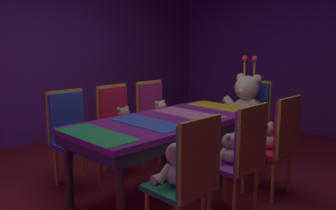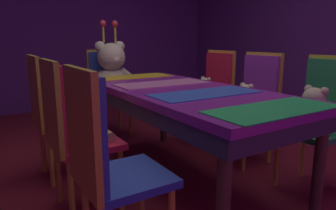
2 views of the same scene
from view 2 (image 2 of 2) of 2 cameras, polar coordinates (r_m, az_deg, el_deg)
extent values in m
plane|color=maroon|center=(2.54, 2.47, -13.59)|extent=(7.90, 7.90, 0.00)
cube|color=#59267F|center=(5.26, -18.30, 14.72)|extent=(5.20, 0.12, 2.80)
cube|color=purple|center=(2.33, 2.63, 2.50)|extent=(0.90, 2.00, 0.05)
cube|color=#33333F|center=(2.34, 2.61, 0.69)|extent=(0.88, 1.96, 0.10)
cylinder|color=#4C3826|center=(3.34, -0.84, -1.01)|extent=(0.07, 0.07, 0.69)
cylinder|color=#4C3826|center=(2.10, 26.15, -10.35)|extent=(0.07, 0.07, 0.69)
cylinder|color=#4C3826|center=(3.03, -13.31, -2.72)|extent=(0.07, 0.07, 0.69)
cylinder|color=#4C3826|center=(1.55, 10.20, -17.35)|extent=(0.07, 0.07, 0.69)
cube|color=green|center=(1.71, 19.13, -0.71)|extent=(0.77, 0.32, 0.01)
cube|color=blue|center=(2.10, 7.05, 2.16)|extent=(0.77, 0.32, 0.01)
cube|color=pink|center=(2.56, -1.00, 4.01)|extent=(0.77, 0.32, 0.01)
cube|color=yellow|center=(3.05, -6.54, 5.24)|extent=(0.77, 0.32, 0.01)
cube|color=#2D47B2|center=(1.55, -7.74, -13.22)|extent=(0.40, 0.40, 0.04)
cube|color=#2D47B2|center=(1.40, -14.80, -4.55)|extent=(0.05, 0.38, 0.50)
cube|color=gold|center=(1.39, -15.65, -4.67)|extent=(0.03, 0.41, 0.55)
cylinder|color=gold|center=(1.85, -4.98, -16.81)|extent=(0.04, 0.04, 0.42)
cube|color=red|center=(2.07, -14.71, -6.91)|extent=(0.40, 0.40, 0.04)
cube|color=red|center=(1.96, -20.14, -0.16)|extent=(0.05, 0.38, 0.50)
cube|color=gold|center=(1.96, -20.75, -0.23)|extent=(0.03, 0.41, 0.55)
cylinder|color=gold|center=(2.34, -11.84, -10.53)|extent=(0.04, 0.04, 0.42)
cylinder|color=gold|center=(2.07, -8.64, -13.54)|extent=(0.04, 0.04, 0.42)
cylinder|color=gold|center=(2.27, -19.59, -11.82)|extent=(0.04, 0.04, 0.42)
cylinder|color=gold|center=(1.98, -17.45, -15.23)|extent=(0.04, 0.04, 0.42)
ellipsoid|color=tan|center=(2.05, -14.86, -4.22)|extent=(0.18, 0.18, 0.15)
sphere|color=tan|center=(2.02, -14.63, -0.54)|extent=(0.15, 0.15, 0.15)
sphere|color=tan|center=(2.03, -13.27, -0.68)|extent=(0.06, 0.06, 0.06)
sphere|color=tan|center=(2.05, -15.61, 1.20)|extent=(0.06, 0.06, 0.06)
sphere|color=tan|center=(1.95, -14.67, 0.69)|extent=(0.06, 0.06, 0.06)
cylinder|color=tan|center=(2.14, -14.66, -3.11)|extent=(0.05, 0.13, 0.12)
cylinder|color=tan|center=(1.97, -13.02, -4.32)|extent=(0.05, 0.13, 0.12)
cylinder|color=tan|center=(2.14, -12.12, -4.76)|extent=(0.06, 0.14, 0.06)
cylinder|color=tan|center=(2.05, -11.17, -5.44)|extent=(0.06, 0.14, 0.06)
cube|color=#CC338C|center=(2.61, -18.43, -3.24)|extent=(0.40, 0.40, 0.04)
cube|color=#CC338C|center=(2.52, -22.80, 2.20)|extent=(0.05, 0.38, 0.50)
cube|color=gold|center=(2.52, -23.28, 2.15)|extent=(0.03, 0.41, 0.55)
cylinder|color=gold|center=(2.86, -15.79, -6.55)|extent=(0.04, 0.04, 0.42)
cylinder|color=gold|center=(2.57, -13.72, -8.56)|extent=(0.04, 0.04, 0.42)
cylinder|color=gold|center=(2.80, -22.12, -7.43)|extent=(0.04, 0.04, 0.42)
cylinder|color=gold|center=(2.50, -20.77, -9.63)|extent=(0.04, 0.04, 0.42)
ellipsoid|color=beige|center=(2.59, -18.58, -1.06)|extent=(0.19, 0.19, 0.15)
sphere|color=beige|center=(2.56, -18.42, 1.91)|extent=(0.15, 0.15, 0.15)
sphere|color=#FDDCAD|center=(2.58, -17.32, 1.78)|extent=(0.06, 0.06, 0.06)
sphere|color=beige|center=(2.61, -19.15, 3.26)|extent=(0.06, 0.06, 0.06)
sphere|color=beige|center=(2.50, -18.56, 2.94)|extent=(0.06, 0.06, 0.06)
cylinder|color=beige|center=(2.68, -18.29, -0.27)|extent=(0.05, 0.13, 0.12)
cylinder|color=beige|center=(2.50, -17.24, -1.04)|extent=(0.05, 0.13, 0.12)
cylinder|color=beige|center=(2.67, -16.24, -1.60)|extent=(0.06, 0.14, 0.06)
cylinder|color=beige|center=(2.58, -15.63, -2.04)|extent=(0.06, 0.14, 0.06)
cube|color=#268C4C|center=(2.47, 25.08, -4.63)|extent=(0.40, 0.40, 0.04)
cube|color=#268C4C|center=(2.56, 27.82, 1.90)|extent=(0.05, 0.38, 0.50)
cube|color=gold|center=(2.58, 28.06, 1.93)|extent=(0.03, 0.41, 0.55)
cylinder|color=gold|center=(2.75, 23.69, -7.91)|extent=(0.04, 0.04, 0.42)
cylinder|color=gold|center=(2.50, 19.48, -9.52)|extent=(0.04, 0.04, 0.42)
cylinder|color=gold|center=(2.34, 25.72, -11.62)|extent=(0.04, 0.04, 0.42)
ellipsoid|color=beige|center=(2.44, 25.31, -2.20)|extent=(0.20, 0.20, 0.16)
sphere|color=beige|center=(2.40, 25.38, 1.06)|extent=(0.16, 0.16, 0.16)
sphere|color=#FDDCAD|center=(2.36, 24.64, 0.65)|extent=(0.06, 0.06, 0.06)
sphere|color=beige|center=(2.37, 26.95, 2.28)|extent=(0.06, 0.06, 0.06)
sphere|color=beige|center=(2.44, 24.56, 2.71)|extent=(0.06, 0.06, 0.06)
cylinder|color=beige|center=(2.35, 26.82, -2.44)|extent=(0.06, 0.14, 0.13)
cylinder|color=beige|center=(2.46, 22.89, -1.52)|extent=(0.06, 0.14, 0.13)
cylinder|color=beige|center=(2.32, 24.53, -4.20)|extent=(0.07, 0.15, 0.07)
cylinder|color=beige|center=(2.38, 22.43, -3.65)|extent=(0.07, 0.15, 0.07)
cube|color=purple|center=(2.86, 14.09, -1.68)|extent=(0.40, 0.40, 0.04)
cube|color=purple|center=(2.94, 16.80, 3.90)|extent=(0.05, 0.38, 0.50)
cube|color=gold|center=(2.96, 17.08, 3.93)|extent=(0.03, 0.41, 0.55)
cylinder|color=gold|center=(3.14, 13.81, -4.81)|extent=(0.04, 0.04, 0.42)
cylinder|color=gold|center=(2.93, 18.30, -6.25)|extent=(0.04, 0.04, 0.42)
cylinder|color=gold|center=(2.92, 9.40, -5.86)|extent=(0.04, 0.04, 0.42)
cylinder|color=gold|center=(2.70, 13.92, -7.54)|extent=(0.04, 0.04, 0.42)
ellipsoid|color=beige|center=(2.84, 14.18, 0.12)|extent=(0.16, 0.16, 0.13)
sphere|color=beige|center=(2.81, 14.10, 2.43)|extent=(0.13, 0.13, 0.13)
sphere|color=#FDDCAD|center=(2.78, 13.46, 2.16)|extent=(0.05, 0.05, 0.05)
sphere|color=beige|center=(2.78, 15.08, 3.30)|extent=(0.05, 0.05, 0.05)
sphere|color=beige|center=(2.84, 13.64, 3.57)|extent=(0.05, 0.05, 0.05)
cylinder|color=beige|center=(2.76, 14.93, 0.01)|extent=(0.05, 0.12, 0.11)
cylinder|color=beige|center=(2.87, 12.56, 0.58)|extent=(0.05, 0.12, 0.11)
cylinder|color=beige|center=(2.74, 13.25, -1.18)|extent=(0.06, 0.12, 0.06)
cylinder|color=beige|center=(2.80, 12.00, -0.84)|extent=(0.06, 0.12, 0.06)
cube|color=red|center=(3.29, 6.90, 0.40)|extent=(0.40, 0.40, 0.04)
cube|color=red|center=(3.37, 9.41, 5.23)|extent=(0.05, 0.38, 0.50)
cube|color=gold|center=(3.38, 9.68, 5.25)|extent=(0.03, 0.41, 0.55)
cylinder|color=gold|center=(3.57, 7.19, -2.51)|extent=(0.04, 0.04, 0.42)
cylinder|color=gold|center=(3.33, 10.68, -3.66)|extent=(0.04, 0.04, 0.42)
cylinder|color=gold|center=(3.38, 2.98, -3.25)|extent=(0.04, 0.04, 0.42)
cylinder|color=gold|center=(3.13, 6.35, -4.54)|extent=(0.04, 0.04, 0.42)
ellipsoid|color=beige|center=(3.28, 6.94, 1.94)|extent=(0.16, 0.16, 0.13)
sphere|color=beige|center=(3.25, 6.80, 3.92)|extent=(0.13, 0.13, 0.13)
sphere|color=#FDDCAD|center=(3.23, 6.19, 3.70)|extent=(0.05, 0.05, 0.05)
sphere|color=beige|center=(3.22, 7.55, 4.67)|extent=(0.05, 0.05, 0.05)
sphere|color=beige|center=(3.29, 6.49, 4.86)|extent=(0.05, 0.05, 0.05)
cylinder|color=beige|center=(3.19, 7.39, 1.90)|extent=(0.04, 0.11, 0.11)
cylinder|color=beige|center=(3.32, 5.64, 2.32)|extent=(0.04, 0.11, 0.11)
cylinder|color=beige|center=(3.19, 5.94, 0.90)|extent=(0.05, 0.12, 0.05)
cylinder|color=beige|center=(3.26, 5.03, 1.14)|extent=(0.05, 0.12, 0.05)
cube|color=#2D47B2|center=(3.61, -10.35, 1.32)|extent=(0.40, 0.40, 0.04)
cube|color=#2D47B2|center=(3.74, -11.55, 5.81)|extent=(0.38, 0.05, 0.50)
cube|color=gold|center=(3.76, -11.67, 5.84)|extent=(0.41, 0.03, 0.55)
cylinder|color=gold|center=(3.87, -8.92, -1.42)|extent=(0.04, 0.04, 0.42)
cylinder|color=gold|center=(3.58, -6.88, -2.44)|extent=(0.04, 0.04, 0.42)
cylinder|color=gold|center=(3.76, -13.40, -2.00)|extent=(0.04, 0.04, 0.42)
cylinder|color=gold|center=(3.46, -11.67, -3.11)|extent=(0.04, 0.04, 0.42)
ellipsoid|color=beige|center=(3.58, -10.47, 4.30)|extent=(0.39, 0.39, 0.31)
sphere|color=beige|center=(3.53, -10.43, 8.72)|extent=(0.31, 0.31, 0.31)
sphere|color=#FFF2C8|center=(3.43, -9.76, 8.27)|extent=(0.12, 0.12, 0.12)
sphere|color=beige|center=(3.60, -8.97, 10.68)|extent=(0.12, 0.12, 0.12)
sphere|color=beige|center=(3.51, -12.50, 10.52)|extent=(0.12, 0.12, 0.12)
cylinder|color=beige|center=(3.58, -7.14, 4.91)|extent=(0.27, 0.11, 0.26)
cylinder|color=beige|center=(3.44, -12.98, 4.40)|extent=(0.27, 0.11, 0.26)
cylinder|color=beige|center=(3.41, -7.23, 2.25)|extent=(0.29, 0.13, 0.13)
cylinder|color=beige|center=(3.33, -10.41, 1.92)|extent=(0.29, 0.13, 0.13)
cylinder|color=gold|center=(3.58, -9.74, 12.92)|extent=(0.02, 0.02, 0.21)
sphere|color=#E5333F|center=(3.58, -9.80, 14.57)|extent=(0.07, 0.07, 0.07)
cylinder|color=gold|center=(3.53, -11.88, 12.86)|extent=(0.02, 0.02, 0.21)
sphere|color=#E5333F|center=(3.53, -11.95, 14.52)|extent=(0.07, 0.07, 0.07)
camera|label=1|loc=(3.67, 66.65, 10.96)|focal=36.80mm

